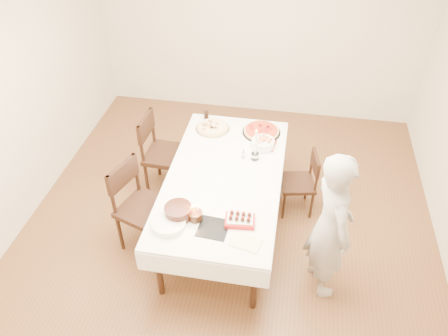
% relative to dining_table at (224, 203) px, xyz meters
% --- Properties ---
extents(floor, '(5.00, 5.00, 0.00)m').
position_rel_dining_table_xyz_m(floor, '(0.05, 0.01, -0.38)').
color(floor, brown).
rests_on(floor, ground).
extents(wall_back, '(4.50, 0.04, 2.70)m').
position_rel_dining_table_xyz_m(wall_back, '(0.05, 2.51, 0.98)').
color(wall_back, beige).
rests_on(wall_back, floor).
extents(wall_left, '(0.04, 5.00, 2.70)m').
position_rel_dining_table_xyz_m(wall_left, '(-2.20, 0.01, 0.98)').
color(wall_left, beige).
rests_on(wall_left, floor).
extents(dining_table, '(1.86, 2.41, 0.75)m').
position_rel_dining_table_xyz_m(dining_table, '(0.00, 0.00, 0.00)').
color(dining_table, white).
rests_on(dining_table, floor).
extents(chair_right_savory, '(0.47, 0.47, 0.78)m').
position_rel_dining_table_xyz_m(chair_right_savory, '(0.75, 0.44, 0.01)').
color(chair_right_savory, black).
rests_on(chair_right_savory, floor).
extents(chair_left_savory, '(0.53, 0.53, 1.00)m').
position_rel_dining_table_xyz_m(chair_left_savory, '(-0.77, 0.54, 0.12)').
color(chair_left_savory, black).
rests_on(chair_left_savory, floor).
extents(chair_left_dessert, '(0.65, 0.65, 1.00)m').
position_rel_dining_table_xyz_m(chair_left_dessert, '(-0.74, -0.36, 0.13)').
color(chair_left_dessert, black).
rests_on(chair_left_dessert, floor).
extents(person, '(0.56, 0.67, 1.57)m').
position_rel_dining_table_xyz_m(person, '(1.04, -0.54, 0.41)').
color(person, '#B5AFAB').
rests_on(person, floor).
extents(pizza_white, '(0.48, 0.48, 0.04)m').
position_rel_dining_table_xyz_m(pizza_white, '(-0.27, 0.79, 0.40)').
color(pizza_white, beige).
rests_on(pizza_white, dining_table).
extents(pizza_pepperoni, '(0.45, 0.45, 0.04)m').
position_rel_dining_table_xyz_m(pizza_pepperoni, '(0.29, 0.82, 0.40)').
color(pizza_pepperoni, red).
rests_on(pizza_pepperoni, dining_table).
extents(red_placemat, '(0.25, 0.25, 0.01)m').
position_rel_dining_table_xyz_m(red_placemat, '(0.35, 0.59, 0.38)').
color(red_placemat, '#B21E1E').
rests_on(red_placemat, dining_table).
extents(pasta_bowl, '(0.33, 0.33, 0.08)m').
position_rel_dining_table_xyz_m(pasta_bowl, '(0.33, 0.55, 0.42)').
color(pasta_bowl, white).
rests_on(pasta_bowl, dining_table).
extents(taper_candle, '(0.10, 0.10, 0.39)m').
position_rel_dining_table_xyz_m(taper_candle, '(0.27, 0.32, 0.57)').
color(taper_candle, white).
rests_on(taper_candle, dining_table).
extents(shaker_pair, '(0.09, 0.09, 0.08)m').
position_rel_dining_table_xyz_m(shaker_pair, '(0.15, 0.31, 0.41)').
color(shaker_pair, white).
rests_on(shaker_pair, dining_table).
extents(cola_glass, '(0.07, 0.07, 0.10)m').
position_rel_dining_table_xyz_m(cola_glass, '(-0.39, 0.99, 0.43)').
color(cola_glass, black).
rests_on(cola_glass, dining_table).
extents(layer_cake, '(0.36, 0.36, 0.12)m').
position_rel_dining_table_xyz_m(layer_cake, '(-0.30, -0.63, 0.44)').
color(layer_cake, '#34150D').
rests_on(layer_cake, dining_table).
extents(cake_board, '(0.28, 0.28, 0.01)m').
position_rel_dining_table_xyz_m(cake_board, '(0.03, -0.71, 0.38)').
color(cake_board, black).
rests_on(cake_board, dining_table).
extents(birthday_cake, '(0.17, 0.17, 0.14)m').
position_rel_dining_table_xyz_m(birthday_cake, '(-0.15, -0.63, 0.46)').
color(birthday_cake, '#3A1D10').
rests_on(birthday_cake, dining_table).
extents(strawberry_box, '(0.28, 0.20, 0.07)m').
position_rel_dining_table_xyz_m(strawberry_box, '(0.25, -0.60, 0.41)').
color(strawberry_box, '#A51612').
rests_on(strawberry_box, dining_table).
extents(box_lid, '(0.29, 0.23, 0.02)m').
position_rel_dining_table_xyz_m(box_lid, '(0.33, -0.82, 0.38)').
color(box_lid, beige).
rests_on(box_lid, dining_table).
extents(plate_stack, '(0.32, 0.32, 0.06)m').
position_rel_dining_table_xyz_m(plate_stack, '(-0.36, -0.75, 0.41)').
color(plate_stack, white).
rests_on(plate_stack, dining_table).
extents(china_plate, '(0.29, 0.29, 0.01)m').
position_rel_dining_table_xyz_m(china_plate, '(-0.36, -0.76, 0.38)').
color(china_plate, white).
rests_on(china_plate, dining_table).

